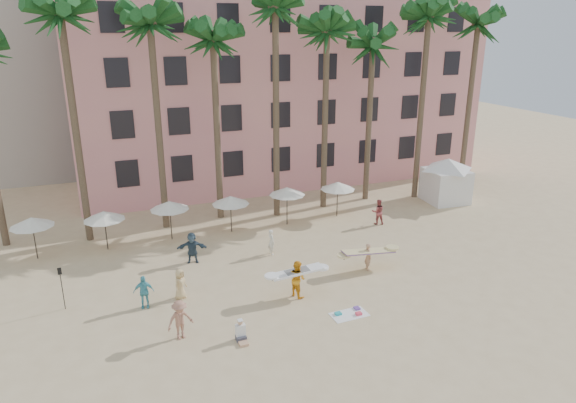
{
  "coord_description": "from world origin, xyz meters",
  "views": [
    {
      "loc": [
        -9.13,
        -19.07,
        13.08
      ],
      "look_at": [
        0.59,
        6.0,
        4.0
      ],
      "focal_mm": 32.0,
      "sensor_mm": 36.0,
      "label": 1
    }
  ],
  "objects_px": {
    "pink_hotel": "(274,87)",
    "carrier_yellow": "(368,254)",
    "cabana": "(446,176)",
    "carrier_white": "(297,278)"
  },
  "relations": [
    {
      "from": "pink_hotel",
      "to": "carrier_white",
      "type": "bearing_deg",
      "value": -107.14
    },
    {
      "from": "pink_hotel",
      "to": "carrier_white",
      "type": "relative_size",
      "value": 12.81
    },
    {
      "from": "pink_hotel",
      "to": "carrier_yellow",
      "type": "bearing_deg",
      "value": -95.89
    },
    {
      "from": "cabana",
      "to": "carrier_yellow",
      "type": "distance_m",
      "value": 14.6
    },
    {
      "from": "cabana",
      "to": "carrier_yellow",
      "type": "xyz_separation_m",
      "value": [
        -11.79,
        -8.53,
        -1.14
      ]
    },
    {
      "from": "pink_hotel",
      "to": "cabana",
      "type": "xyz_separation_m",
      "value": [
        9.53,
        -13.39,
        -5.93
      ]
    },
    {
      "from": "pink_hotel",
      "to": "carrier_white",
      "type": "distance_m",
      "value": 25.36
    },
    {
      "from": "cabana",
      "to": "carrier_white",
      "type": "bearing_deg",
      "value": -149.36
    },
    {
      "from": "pink_hotel",
      "to": "carrier_yellow",
      "type": "xyz_separation_m",
      "value": [
        -2.26,
        -21.92,
        -7.08
      ]
    },
    {
      "from": "cabana",
      "to": "carrier_white",
      "type": "distance_m",
      "value": 19.46
    }
  ]
}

